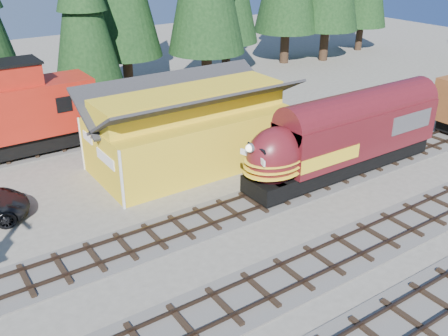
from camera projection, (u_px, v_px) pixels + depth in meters
ground at (303, 238)px, 24.13m from camera, size 120.00×120.00×0.00m
track_siding at (377, 161)px, 32.18m from camera, size 68.00×3.20×0.33m
track_spur at (1, 159)px, 32.50m from camera, size 32.00×3.20×0.33m
depot at (191, 120)px, 30.73m from camera, size 12.80×7.00×5.30m
locomotive at (340, 141)px, 29.37m from camera, size 14.10×2.80×3.83m
caboose at (6, 116)px, 31.73m from camera, size 11.12×3.23×5.78m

